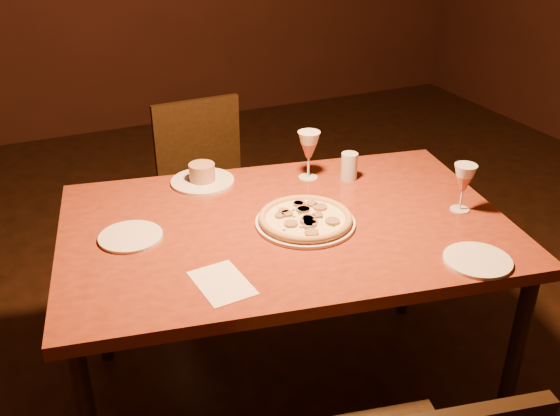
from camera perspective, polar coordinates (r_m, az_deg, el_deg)
name	(u,v)px	position (r m, az deg, el deg)	size (l,w,h in m)	color
floor	(345,393)	(2.69, 6.00, -16.45)	(7.00, 7.00, 0.00)	#321B10
dining_table	(286,240)	(2.20, 0.51, -2.96)	(1.68, 1.24, 0.82)	maroon
chair_far	(209,185)	(3.14, -6.54, 2.12)	(0.46, 0.46, 0.92)	black
pizza_plate	(305,219)	(2.14, 2.33, -1.02)	(0.34, 0.34, 0.04)	silver
ramekin_saucer	(202,177)	(2.46, -7.12, 2.86)	(0.25, 0.25, 0.08)	silver
wine_glass_far	(309,155)	(2.45, 2.63, 4.83)	(0.09, 0.09, 0.19)	#B05B49
wine_glass_right	(463,188)	(2.30, 16.37, 1.78)	(0.08, 0.08, 0.18)	#B05B49
water_tumbler	(349,166)	(2.47, 6.34, 3.81)	(0.07, 0.07, 0.11)	#B5C0C6
side_plate_left	(131,237)	(2.12, -13.49, -2.56)	(0.21, 0.21, 0.01)	silver
side_plate_near	(478,260)	(2.04, 17.61, -4.58)	(0.21, 0.21, 0.01)	silver
menu_card	(222,283)	(1.85, -5.33, -6.84)	(0.14, 0.21, 0.00)	silver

